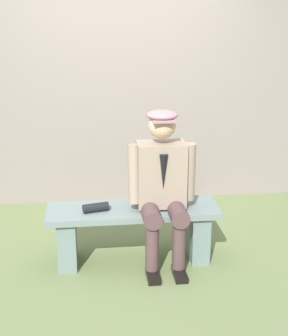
% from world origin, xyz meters
% --- Properties ---
extents(ground_plane, '(30.00, 30.00, 0.00)m').
position_xyz_m(ground_plane, '(0.00, 0.00, 0.00)').
color(ground_plane, '#687849').
extents(bench, '(1.45, 0.45, 0.49)m').
position_xyz_m(bench, '(0.00, 0.00, 0.31)').
color(bench, slate).
rests_on(bench, ground).
extents(seated_man, '(0.57, 0.58, 1.32)m').
position_xyz_m(seated_man, '(-0.24, 0.07, 0.73)').
color(seated_man, gray).
rests_on(seated_man, ground).
extents(rolled_magazine, '(0.22, 0.12, 0.07)m').
position_xyz_m(rolled_magazine, '(0.31, 0.05, 0.52)').
color(rolled_magazine, black).
rests_on(rolled_magazine, bench).
extents(stadium_wall, '(12.00, 0.24, 2.39)m').
position_xyz_m(stadium_wall, '(0.00, -1.55, 1.20)').
color(stadium_wall, gray).
rests_on(stadium_wall, ground).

